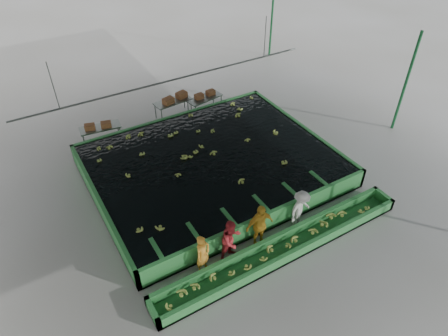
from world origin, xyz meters
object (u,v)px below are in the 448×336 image
worker_d (300,209)px  packing_table_mid (173,108)px  flotation_tank (212,165)px  packing_table_left (102,134)px  sorting_trough (284,248)px  box_stack_mid (175,100)px  box_stack_left (98,128)px  box_stack_right (205,97)px  packing_table_right (205,105)px  worker_c (260,226)px  worker_a (203,254)px  worker_b (231,240)px

worker_d → packing_table_mid: worker_d is taller
flotation_tank → packing_table_left: (-3.38, 4.82, -0.02)m
sorting_trough → box_stack_mid: size_ratio=6.98×
box_stack_left → box_stack_right: (5.77, 0.08, 0.02)m
packing_table_right → box_stack_mid: bearing=162.4°
flotation_tank → worker_c: worker_c is taller
sorting_trough → packing_table_mid: size_ratio=5.08×
worker_a → worker_c: size_ratio=0.86×
sorting_trough → worker_a: size_ratio=6.32×
box_stack_mid → box_stack_right: 1.60m
worker_b → packing_table_left: worker_b is taller
sorting_trough → box_stack_right: box_stack_right is taller
box_stack_mid → flotation_tank: bearing=-98.2°
worker_c → box_stack_left: worker_c is taller
sorting_trough → worker_a: 2.94m
worker_b → box_stack_left: (-1.80, 9.06, 0.01)m
packing_table_left → box_stack_mid: bearing=5.8°
worker_b → box_stack_right: bearing=52.1°
packing_table_right → sorting_trough: bearing=-102.8°
packing_table_mid → box_stack_mid: size_ratio=1.37×
worker_a → flotation_tank: bearing=37.2°
worker_c → box_stack_mid: (1.28, 9.54, -0.02)m
sorting_trough → packing_table_right: bearing=77.2°
box_stack_mid → sorting_trough: bearing=-94.2°
worker_a → packing_table_right: worker_a is taller
worker_a → worker_c: (2.25, 0.00, 0.13)m
worker_b → packing_table_left: bearing=86.2°
sorting_trough → packing_table_mid: (0.63, 10.38, 0.20)m
sorting_trough → box_stack_left: (-3.47, 9.86, 0.61)m
worker_a → worker_b: bearing=-20.0°
flotation_tank → packing_table_mid: bearing=83.2°
sorting_trough → packing_table_left: packing_table_left is taller
box_stack_right → packing_table_mid: bearing=165.6°
worker_a → packing_table_mid: bearing=50.4°
packing_table_mid → box_stack_left: box_stack_left is taller
sorting_trough → packing_table_mid: bearing=86.5°
box_stack_mid → box_stack_right: size_ratio=1.22×
packing_table_left → box_stack_mid: 4.18m
packing_table_mid → box_stack_mid: box_stack_mid is taller
flotation_tank → box_stack_left: size_ratio=8.26×
worker_b → packing_table_mid: worker_b is taller
packing_table_right → box_stack_mid: box_stack_mid is taller
worker_a → packing_table_left: 9.15m
worker_a → worker_c: 2.25m
flotation_tank → box_stack_left: box_stack_left is taller
flotation_tank → box_stack_left: bearing=126.0°
worker_b → box_stack_mid: worker_b is taller
worker_c → packing_table_left: bearing=110.5°
worker_a → worker_b: 1.10m
box_stack_mid → worker_b: bearing=-104.3°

